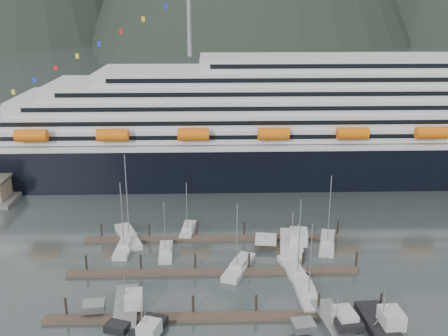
{
  "coord_description": "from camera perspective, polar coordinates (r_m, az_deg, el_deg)",
  "views": [
    {
      "loc": [
        -5.56,
        -74.21,
        42.65
      ],
      "look_at": [
        -2.67,
        22.0,
        12.23
      ],
      "focal_mm": 42.0,
      "sensor_mm": 36.0,
      "label": 1
    }
  ],
  "objects": [
    {
      "name": "dock_far",
      "position": [
        99.7,
        -1.21,
        -7.6
      ],
      "size": [
        48.18,
        2.28,
        3.2
      ],
      "color": "#43352B",
      "rests_on": "ground"
    },
    {
      "name": "trawler_a",
      "position": [
        79.12,
        -10.74,
        -14.7
      ],
      "size": [
        8.68,
        11.98,
        6.4
      ],
      "rotation": [
        0.0,
        0.0,
        1.67
      ],
      "color": "gray",
      "rests_on": "ground"
    },
    {
      "name": "sailboat_b",
      "position": [
        97.72,
        -10.71,
        -8.4
      ],
      "size": [
        3.14,
        9.99,
        13.43
      ],
      "rotation": [
        0.0,
        0.0,
        1.51
      ],
      "color": "silver",
      "rests_on": "ground"
    },
    {
      "name": "sailboat_g",
      "position": [
        99.17,
        11.18,
        -8.02
      ],
      "size": [
        5.08,
        10.66,
        14.28
      ],
      "rotation": [
        0.0,
        0.0,
        1.32
      ],
      "color": "silver",
      "rests_on": "ground"
    },
    {
      "name": "sailboat_e",
      "position": [
        101.25,
        -10.4,
        -7.39
      ],
      "size": [
        6.68,
        11.42,
        17.39
      ],
      "rotation": [
        0.0,
        0.0,
        1.94
      ],
      "color": "silver",
      "rests_on": "ground"
    },
    {
      "name": "sailboat_h",
      "position": [
        82.34,
        9.03,
        -13.55
      ],
      "size": [
        3.1,
        9.76,
        13.0
      ],
      "rotation": [
        0.0,
        0.0,
        1.6
      ],
      "color": "silver",
      "rests_on": "ground"
    },
    {
      "name": "sailboat_c",
      "position": [
        89.03,
        1.61,
        -10.78
      ],
      "size": [
        6.3,
        10.17,
        12.73
      ],
      "rotation": [
        0.0,
        0.0,
        1.18
      ],
      "color": "silver",
      "rests_on": "ground"
    },
    {
      "name": "sailboat_d",
      "position": [
        88.17,
        7.75,
        -11.25
      ],
      "size": [
        4.65,
        11.51,
        14.21
      ],
      "rotation": [
        0.0,
        0.0,
        1.75
      ],
      "color": "silver",
      "rests_on": "ground"
    },
    {
      "name": "ground",
      "position": [
        85.77,
        2.27,
        -12.29
      ],
      "size": [
        1600.0,
        1600.0,
        0.0
      ],
      "primitive_type": "plane",
      "color": "#414D4D",
      "rests_on": "ground"
    },
    {
      "name": "trawler_b",
      "position": [
        73.07,
        -8.92,
        -17.61
      ],
      "size": [
        8.39,
        10.28,
        6.31
      ],
      "rotation": [
        0.0,
        0.0,
        1.24
      ],
      "color": "black",
      "rests_on": "ground"
    },
    {
      "name": "trawler_c",
      "position": [
        75.7,
        11.98,
        -16.43
      ],
      "size": [
        8.96,
        12.58,
        6.21
      ],
      "rotation": [
        0.0,
        0.0,
        1.71
      ],
      "color": "gray",
      "rests_on": "ground"
    },
    {
      "name": "sailboat_a",
      "position": [
        94.62,
        -6.35,
        -9.1
      ],
      "size": [
        2.64,
        8.03,
        10.65
      ],
      "rotation": [
        0.0,
        0.0,
        1.61
      ],
      "color": "silver",
      "rests_on": "ground"
    },
    {
      "name": "dock_mid",
      "position": [
        88.1,
        -1.12,
        -11.19
      ],
      "size": [
        48.18,
        2.28,
        3.2
      ],
      "color": "#43352B",
      "rests_on": "ground"
    },
    {
      "name": "trawler_d",
      "position": [
        76.62,
        16.7,
        -16.3
      ],
      "size": [
        9.09,
        12.28,
        7.19
      ],
      "rotation": [
        0.0,
        0.0,
        1.64
      ],
      "color": "black",
      "rests_on": "ground"
    },
    {
      "name": "cruise_ship",
      "position": [
        137.41,
        13.37,
        4.19
      ],
      "size": [
        210.0,
        30.4,
        50.3
      ],
      "color": "black",
      "rests_on": "ground"
    },
    {
      "name": "trawler_e",
      "position": [
        96.33,
        7.26,
        -8.24
      ],
      "size": [
        9.64,
        12.64,
        7.98
      ],
      "rotation": [
        0.0,
        0.0,
        1.44
      ],
      "color": "silver",
      "rests_on": "ground"
    },
    {
      "name": "sailboat_f",
      "position": [
        102.76,
        -3.95,
        -6.79
      ],
      "size": [
        3.15,
        8.2,
        10.82
      ],
      "rotation": [
        0.0,
        0.0,
        1.46
      ],
      "color": "silver",
      "rests_on": "ground"
    },
    {
      "name": "dock_near",
      "position": [
        76.96,
        -1.01,
        -15.84
      ],
      "size": [
        48.18,
        2.28,
        3.2
      ],
      "color": "#43352B",
      "rests_on": "ground"
    }
  ]
}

